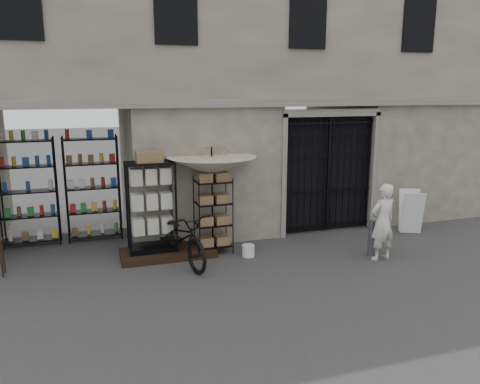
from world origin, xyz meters
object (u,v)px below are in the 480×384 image
object	(u,v)px
wire_rack	(213,216)
white_bucket	(248,251)
bicycle	(182,263)
easel_sign	(411,212)
shopkeeper	(380,259)
display_cabinet	(151,211)
market_umbrella	(212,161)
steel_bollard	(371,238)

from	to	relation	value
wire_rack	white_bucket	size ratio (longest dim) A/B	6.33
bicycle	easel_sign	distance (m)	5.91
easel_sign	white_bucket	bearing A→B (deg)	-152.09
shopkeeper	wire_rack	bearing A→B (deg)	-34.00
wire_rack	easel_sign	distance (m)	5.08
wire_rack	bicycle	xyz separation A→B (m)	(-0.81, -0.46, -0.83)
display_cabinet	market_umbrella	world-z (taller)	market_umbrella
bicycle	steel_bollard	world-z (taller)	bicycle
steel_bollard	easel_sign	size ratio (longest dim) A/B	0.72
display_cabinet	easel_sign	size ratio (longest dim) A/B	1.94
display_cabinet	bicycle	xyz separation A→B (m)	(0.52, -0.56, -1.01)
display_cabinet	easel_sign	distance (m)	6.42
bicycle	easel_sign	xyz separation A→B (m)	(5.87, 0.27, 0.56)
wire_rack	market_umbrella	bearing A→B (deg)	100.66
wire_rack	shopkeeper	world-z (taller)	wire_rack
bicycle	easel_sign	size ratio (longest dim) A/B	1.99
market_umbrella	easel_sign	bearing A→B (deg)	-4.43
bicycle	steel_bollard	size ratio (longest dim) A/B	2.76
bicycle	market_umbrella	bearing A→B (deg)	23.86
display_cabinet	white_bucket	size ratio (longest dim) A/B	7.76
market_umbrella	shopkeeper	world-z (taller)	market_umbrella
wire_rack	steel_bollard	xyz separation A→B (m)	(3.21, -1.28, -0.45)
market_umbrella	bicycle	size ratio (longest dim) A/B	1.31
market_umbrella	steel_bollard	distance (m)	3.86
steel_bollard	shopkeeper	world-z (taller)	steel_bollard
display_cabinet	market_umbrella	xyz separation A→B (m)	(1.36, 0.10, 1.00)
market_umbrella	bicycle	xyz separation A→B (m)	(-0.84, -0.66, -2.01)
wire_rack	market_umbrella	xyz separation A→B (m)	(0.03, 0.20, 1.18)
wire_rack	market_umbrella	distance (m)	1.20
shopkeeper	bicycle	bearing A→B (deg)	-23.48
wire_rack	steel_bollard	bearing A→B (deg)	-1.22
display_cabinet	easel_sign	world-z (taller)	display_cabinet
wire_rack	steel_bollard	size ratio (longest dim) A/B	2.20
steel_bollard	easel_sign	distance (m)	2.16
wire_rack	market_umbrella	world-z (taller)	market_umbrella
market_umbrella	steel_bollard	world-z (taller)	market_umbrella
white_bucket	easel_sign	xyz separation A→B (m)	(4.43, 0.33, 0.43)
market_umbrella	easel_sign	xyz separation A→B (m)	(5.03, -0.39, -1.46)
display_cabinet	easel_sign	xyz separation A→B (m)	(6.40, -0.29, -0.46)
white_bucket	shopkeeper	world-z (taller)	white_bucket
steel_bollard	bicycle	bearing A→B (deg)	168.58
easel_sign	steel_bollard	bearing A→B (deg)	-126.15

